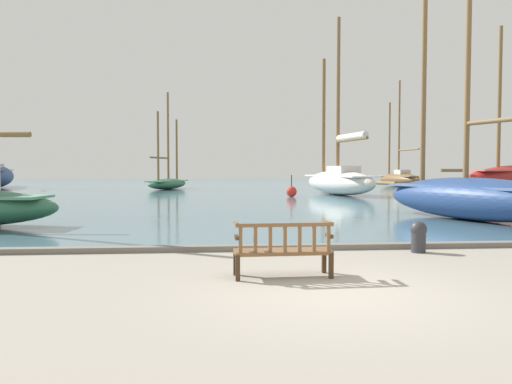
% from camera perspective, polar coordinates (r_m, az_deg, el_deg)
% --- Properties ---
extents(ground_plane, '(160.00, 160.00, 0.00)m').
position_cam_1_polar(ground_plane, '(7.45, 9.37, -11.29)').
color(ground_plane, gray).
extents(harbor_water, '(100.00, 80.00, 0.08)m').
position_cam_1_polar(harbor_water, '(51.06, -2.93, 0.68)').
color(harbor_water, slate).
rests_on(harbor_water, ground).
extents(quay_edge_kerb, '(40.00, 0.30, 0.12)m').
position_cam_1_polar(quay_edge_kerb, '(11.13, 4.44, -6.30)').
color(quay_edge_kerb, slate).
rests_on(quay_edge_kerb, ground).
extents(park_bench, '(1.62, 0.58, 0.92)m').
position_cam_1_polar(park_bench, '(8.28, 3.10, -6.52)').
color(park_bench, '#3D2A19').
rests_on(park_bench, ground).
extents(sailboat_far_starboard, '(3.87, 6.59, 8.13)m').
position_cam_1_polar(sailboat_far_starboard, '(42.61, -10.07, 1.19)').
color(sailboat_far_starboard, '#2D6647').
rests_on(sailboat_far_starboard, harbor_water).
extents(sailboat_outer_starboard, '(4.30, 8.49, 9.62)m').
position_cam_1_polar(sailboat_outer_starboard, '(18.21, 23.16, -0.27)').
color(sailboat_outer_starboard, navy).
rests_on(sailboat_outer_starboard, harbor_water).
extents(sailboat_outer_port, '(2.97, 7.12, 10.32)m').
position_cam_1_polar(sailboat_outer_port, '(50.72, 16.06, 1.59)').
color(sailboat_outer_port, brown).
rests_on(sailboat_outer_port, harbor_water).
extents(sailboat_nearest_starboard, '(3.94, 9.46, 11.69)m').
position_cam_1_polar(sailboat_nearest_starboard, '(33.48, 9.47, 1.49)').
color(sailboat_nearest_starboard, silver).
rests_on(sailboat_nearest_starboard, harbor_water).
extents(mooring_bollard, '(0.35, 0.35, 0.68)m').
position_cam_1_polar(mooring_bollard, '(11.27, 18.09, -4.72)').
color(mooring_bollard, '#2D2D33').
rests_on(mooring_bollard, ground).
extents(channel_buoy, '(0.65, 0.65, 1.35)m').
position_cam_1_polar(channel_buoy, '(30.58, 4.08, 0.06)').
color(channel_buoy, red).
rests_on(channel_buoy, harbor_water).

